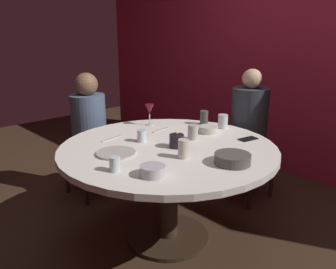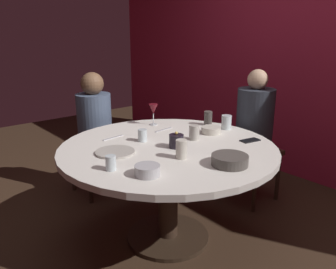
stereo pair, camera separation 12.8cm
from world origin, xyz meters
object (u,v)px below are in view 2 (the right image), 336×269
object	(u,v)px
dining_table	(168,163)
cell_phone	(250,140)
cup_center_front	(208,118)
cup_beside_wine	(143,135)
wine_glass	(153,110)
bowl_serving_large	(147,170)
seated_diner_back	(255,122)
cup_far_edge	(111,163)
seated_diner_left	(94,120)
bowl_small_white	(211,130)
candle_holder	(176,141)
cup_by_right_diner	(181,149)
cup_by_left_diner	(194,132)
dinner_plate	(115,152)
cup_near_candle	(226,122)
bowl_salad_center	(230,160)

from	to	relation	value
dining_table	cell_phone	xyz separation A→B (m)	(0.30, 0.52, 0.13)
dining_table	cup_center_front	size ratio (longest dim) A/B	12.77
cup_center_front	cup_beside_wine	bearing A→B (deg)	-89.72
cup_beside_wine	wine_glass	bearing A→B (deg)	132.10
bowl_serving_large	cup_center_front	bearing A→B (deg)	116.65
dining_table	bowl_serving_large	bearing A→B (deg)	-52.84
seated_diner_back	cup_far_edge	distance (m)	1.50
cup_far_edge	seated_diner_back	bearing A→B (deg)	94.50
seated_diner_left	bowl_small_white	xyz separation A→B (m)	(1.01, 0.44, 0.04)
cell_phone	bowl_small_white	xyz separation A→B (m)	(-0.31, -0.07, 0.02)
dining_table	candle_holder	world-z (taller)	candle_holder
candle_holder	cell_phone	distance (m)	0.55
seated_diner_left	cup_by_right_diner	size ratio (longest dim) A/B	9.57
candle_holder	cell_phone	world-z (taller)	candle_holder
cup_by_left_diner	cup_by_right_diner	world-z (taller)	cup_by_right_diner
cup_far_edge	cup_center_front	bearing A→B (deg)	105.65
seated_diner_back	cell_phone	size ratio (longest dim) A/B	8.35
dinner_plate	cup_center_front	distance (m)	0.96
cup_near_candle	bowl_salad_center	bearing A→B (deg)	-47.96
cell_phone	bowl_small_white	bearing A→B (deg)	24.45
seated_diner_left	cell_phone	bearing A→B (deg)	21.31
cell_phone	cup_beside_wine	distance (m)	0.77
cup_by_left_diner	cup_beside_wine	distance (m)	0.37
candle_holder	dinner_plate	world-z (taller)	candle_holder
bowl_small_white	cup_beside_wine	bearing A→B (deg)	-109.23
wine_glass	cell_phone	xyz separation A→B (m)	(0.79, 0.26, -0.12)
bowl_small_white	cup_center_front	xyz separation A→B (m)	(-0.18, 0.16, 0.03)
seated_diner_left	bowl_salad_center	size ratio (longest dim) A/B	5.22
seated_diner_back	bowl_salad_center	distance (m)	1.05
bowl_small_white	dinner_plate	bearing A→B (deg)	-96.81
cell_phone	bowl_serving_large	bearing A→B (deg)	101.93
cell_phone	cup_near_candle	bearing A→B (deg)	-7.96
dinner_plate	bowl_small_white	size ratio (longest dim) A/B	1.70
dining_table	bowl_serving_large	size ratio (longest dim) A/B	10.53
cup_beside_wine	seated_diner_left	bearing A→B (deg)	175.02
dinner_plate	cup_by_right_diner	world-z (taller)	cup_by_right_diner
wine_glass	cup_far_edge	distance (m)	0.99
candle_holder	cup_by_left_diner	bearing A→B (deg)	102.70
candle_holder	cup_by_right_diner	size ratio (longest dim) A/B	0.95
cup_center_front	cup_beside_wine	distance (m)	0.67
cup_by_right_diner	dinner_plate	bearing A→B (deg)	-142.62
bowl_serving_large	wine_glass	bearing A→B (deg)	140.24
seated_diner_left	cup_beside_wine	xyz separation A→B (m)	(0.83, -0.07, 0.06)
seated_diner_back	cup_by_right_diner	size ratio (longest dim) A/B	9.93
candle_holder	cup_by_right_diner	distance (m)	0.20
cup_by_left_diner	cup_beside_wine	bearing A→B (deg)	-124.27
cell_phone	cup_by_right_diner	world-z (taller)	cup_by_right_diner
seated_diner_back	cup_by_left_diner	distance (m)	0.74
candle_holder	cup_beside_wine	world-z (taller)	candle_holder
candle_holder	cup_near_candle	xyz separation A→B (m)	(-0.08, 0.61, 0.01)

